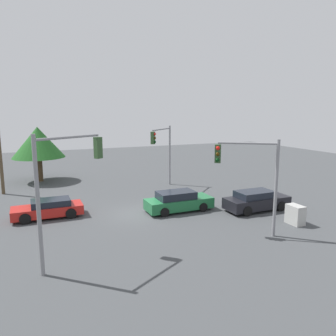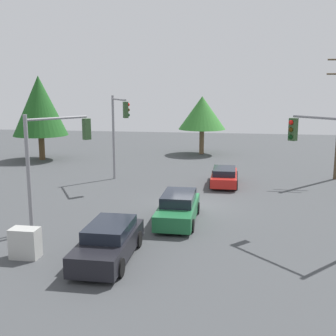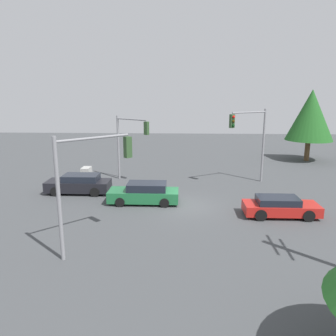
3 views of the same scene
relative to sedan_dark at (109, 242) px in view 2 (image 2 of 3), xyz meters
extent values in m
plane|color=#424447|center=(2.60, 7.94, -0.70)|extent=(80.00, 80.00, 0.00)
cube|color=black|center=(0.00, -0.05, -0.13)|extent=(1.81, 4.73, 0.77)
cube|color=black|center=(0.00, 0.18, 0.50)|extent=(1.59, 2.60, 0.48)
cylinder|color=black|center=(0.86, -1.52, -0.35)|extent=(0.22, 0.70, 0.70)
cylinder|color=black|center=(-0.86, -1.52, -0.35)|extent=(0.22, 0.70, 0.70)
cylinder|color=black|center=(0.86, 1.41, -0.35)|extent=(0.22, 0.70, 0.70)
cylinder|color=black|center=(-0.86, 1.41, -0.35)|extent=(0.22, 0.70, 0.70)
cube|color=#1E6638|center=(2.07, 5.14, -0.16)|extent=(1.78, 4.78, 0.74)
cube|color=black|center=(2.07, 5.38, 0.48)|extent=(1.57, 2.63, 0.52)
cylinder|color=black|center=(2.92, 3.66, -0.38)|extent=(0.22, 0.64, 0.64)
cylinder|color=black|center=(1.23, 3.66, -0.38)|extent=(0.22, 0.64, 0.64)
cylinder|color=black|center=(2.92, 6.62, -0.38)|extent=(0.22, 0.64, 0.64)
cylinder|color=black|center=(1.23, 6.62, -0.38)|extent=(0.22, 0.64, 0.64)
cube|color=red|center=(4.18, 13.85, -0.20)|extent=(1.73, 4.50, 0.62)
cube|color=black|center=(4.18, 13.63, 0.31)|extent=(1.52, 2.48, 0.41)
cylinder|color=black|center=(3.36, 15.25, -0.35)|extent=(0.22, 0.70, 0.70)
cylinder|color=black|center=(5.00, 15.25, -0.35)|extent=(0.22, 0.70, 0.70)
cylinder|color=black|center=(3.36, 12.46, -0.35)|extent=(0.22, 0.70, 0.70)
cylinder|color=black|center=(5.00, 12.46, -0.35)|extent=(0.22, 0.70, 0.70)
cylinder|color=gray|center=(-3.97, 14.54, 2.37)|extent=(0.18, 0.18, 6.15)
cylinder|color=gray|center=(-3.11, 13.07, 5.20)|extent=(1.82, 3.00, 0.12)
cube|color=#2D4C28|center=(-2.25, 11.60, 4.57)|extent=(0.41, 0.43, 1.05)
sphere|color=red|center=(-2.10, 11.69, 4.91)|extent=(0.22, 0.22, 0.22)
sphere|color=#392605|center=(-2.10, 11.69, 4.57)|extent=(0.22, 0.22, 0.22)
sphere|color=black|center=(-2.10, 11.69, 4.24)|extent=(0.22, 0.22, 0.22)
cylinder|color=gray|center=(8.77, 3.71, 4.71)|extent=(2.66, 2.75, 0.12)
cube|color=#2D4C28|center=(7.49, 5.05, 4.08)|extent=(0.44, 0.44, 1.05)
sphere|color=red|center=(7.36, 4.93, 4.42)|extent=(0.22, 0.22, 0.22)
sphere|color=#392605|center=(7.36, 4.93, 4.08)|extent=(0.22, 0.22, 0.22)
sphere|color=black|center=(7.36, 4.93, 3.75)|extent=(0.22, 0.22, 0.22)
cylinder|color=gray|center=(-4.39, 2.22, 2.07)|extent=(0.18, 0.18, 5.54)
cylinder|color=gray|center=(-3.46, 3.56, 4.59)|extent=(1.96, 2.75, 0.12)
cube|color=#2D4C28|center=(-2.53, 4.90, 3.96)|extent=(0.42, 0.44, 1.05)
sphere|color=red|center=(-2.67, 5.00, 4.30)|extent=(0.22, 0.22, 0.22)
sphere|color=#392605|center=(-2.67, 5.00, 3.96)|extent=(0.22, 0.22, 0.22)
sphere|color=black|center=(-2.67, 5.00, 3.63)|extent=(0.22, 0.22, 0.22)
cube|color=#B2B2AD|center=(-3.34, -0.40, -0.09)|extent=(1.12, 0.70, 1.22)
cylinder|color=brown|center=(1.52, 27.53, 0.57)|extent=(0.48, 0.48, 2.54)
cone|color=#337A2D|center=(1.52, 27.53, 3.50)|extent=(4.76, 4.76, 3.31)
cylinder|color=brown|center=(-13.08, 21.68, 0.45)|extent=(0.54, 0.54, 2.31)
cone|color=#1E561E|center=(-13.08, 21.68, 4.35)|extent=(5.02, 5.02, 5.48)
camera|label=1|loc=(-18.30, 14.77, 6.41)|focal=35.00mm
camera|label=2|loc=(4.76, -15.22, 6.01)|focal=45.00mm
camera|label=3|loc=(23.47, 7.75, 6.73)|focal=35.00mm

